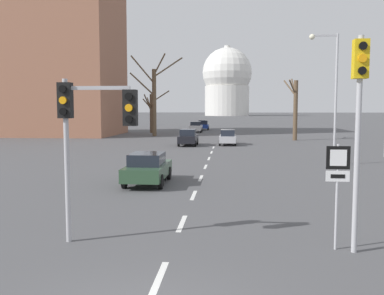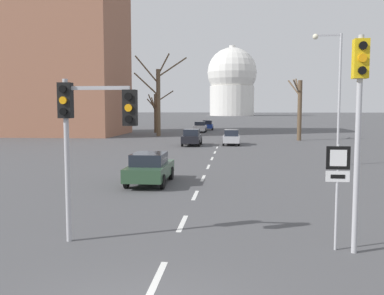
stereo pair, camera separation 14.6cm
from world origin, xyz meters
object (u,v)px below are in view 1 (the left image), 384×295
(traffic_signal_near_left, at_px, (89,119))
(route_sign_post, at_px, (338,178))
(sedan_far_right, at_px, (188,137))
(sedan_near_right, at_px, (148,168))
(traffic_signal_near_right, at_px, (359,104))
(sedan_mid_centre, at_px, (228,137))
(street_lamp_right, at_px, (331,86))
(sedan_near_left, at_px, (203,125))
(sedan_far_left, at_px, (196,127))

(traffic_signal_near_left, relative_size, route_sign_post, 1.62)
(sedan_far_right, bearing_deg, sedan_near_right, -89.67)
(traffic_signal_near_right, distance_m, traffic_signal_near_left, 7.01)
(sedan_mid_centre, xyz_separation_m, sedan_far_right, (-3.92, -1.27, 0.05))
(street_lamp_right, bearing_deg, sedan_near_left, 103.76)
(street_lamp_right, relative_size, sedan_far_right, 2.05)
(sedan_far_left, bearing_deg, traffic_signal_near_right, -81.34)
(sedan_mid_centre, bearing_deg, street_lamp_right, -66.18)
(traffic_signal_near_right, relative_size, route_sign_post, 1.98)
(sedan_far_right, bearing_deg, sedan_far_left, 92.66)
(street_lamp_right, distance_m, sedan_near_left, 46.52)
(traffic_signal_near_left, relative_size, sedan_near_left, 1.15)
(route_sign_post, relative_size, sedan_far_right, 0.67)
(street_lamp_right, xyz_separation_m, sedan_far_right, (-10.61, 13.90, -4.30))
(street_lamp_right, xyz_separation_m, sedan_far_left, (-11.73, 38.02, -4.28))
(sedan_near_right, relative_size, sedan_far_left, 0.97)
(traffic_signal_near_right, relative_size, street_lamp_right, 0.65)
(sedan_near_right, height_order, sedan_far_right, sedan_far_right)
(traffic_signal_near_left, bearing_deg, street_lamp_right, 59.10)
(street_lamp_right, distance_m, sedan_far_right, 18.01)
(street_lamp_right, distance_m, sedan_far_left, 40.02)
(route_sign_post, distance_m, sedan_mid_centre, 32.56)
(sedan_near_left, bearing_deg, sedan_far_right, -89.25)
(route_sign_post, height_order, sedan_near_right, route_sign_post)
(street_lamp_right, relative_size, sedan_far_left, 1.91)
(sedan_far_right, bearing_deg, route_sign_post, -77.50)
(sedan_near_right, xyz_separation_m, sedan_far_left, (-1.25, 46.01, 0.07))
(traffic_signal_near_right, height_order, sedan_mid_centre, traffic_signal_near_right)
(sedan_far_left, xyz_separation_m, sedan_far_right, (1.12, -24.12, -0.03))
(sedan_mid_centre, bearing_deg, route_sign_post, -84.75)
(street_lamp_right, xyz_separation_m, sedan_near_right, (-10.49, -7.99, -4.34))
(route_sign_post, height_order, sedan_far_left, route_sign_post)
(sedan_mid_centre, bearing_deg, sedan_far_right, -162.00)
(traffic_signal_near_left, bearing_deg, sedan_near_left, 90.67)
(sedan_far_left, bearing_deg, route_sign_post, -81.74)
(sedan_near_right, relative_size, sedan_mid_centre, 0.99)
(route_sign_post, bearing_deg, sedan_mid_centre, 95.25)
(sedan_near_right, bearing_deg, sedan_mid_centre, 80.70)
(traffic_signal_near_left, distance_m, sedan_near_right, 9.57)
(traffic_signal_near_right, xyz_separation_m, traffic_signal_near_left, (-7.00, 0.22, -0.41))
(sedan_far_right, bearing_deg, traffic_signal_near_left, -89.41)
(traffic_signal_near_left, relative_size, street_lamp_right, 0.53)
(sedan_near_right, bearing_deg, sedan_far_left, 91.55)
(street_lamp_right, height_order, sedan_far_right, street_lamp_right)
(sedan_near_left, bearing_deg, sedan_near_right, -89.42)
(traffic_signal_near_left, height_order, sedan_mid_centre, traffic_signal_near_left)
(sedan_near_left, relative_size, sedan_far_left, 0.88)
(traffic_signal_near_right, bearing_deg, sedan_mid_centre, 95.96)
(route_sign_post, distance_m, street_lamp_right, 17.93)
(traffic_signal_near_left, bearing_deg, sedan_far_left, 91.50)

